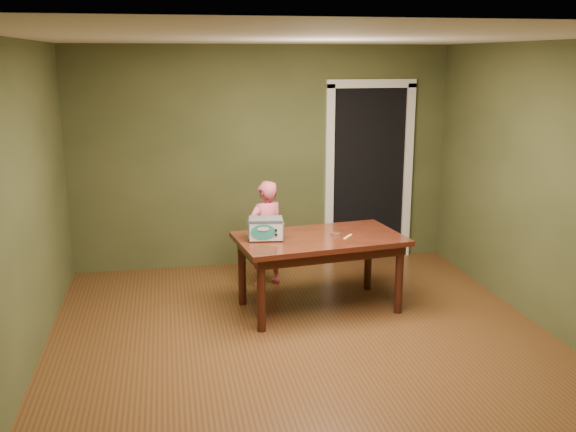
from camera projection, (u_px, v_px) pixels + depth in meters
The scene contains 8 objects.
floor at pixel (309, 351), 5.51m from camera, with size 5.00×5.00×0.00m, color brown.
room_shell at pixel (310, 154), 5.10m from camera, with size 4.52×5.02×2.61m.
doorway at pixel (361, 170), 8.15m from camera, with size 1.10×0.66×2.25m.
dining_table at pixel (320, 246), 6.29m from camera, with size 1.71×1.10×0.75m.
toy_oven at pixel (266, 228), 6.13m from camera, with size 0.36×0.27×0.21m.
baking_pan at pixel (336, 234), 6.30m from camera, with size 0.10×0.10×0.02m.
spatula at pixel (348, 237), 6.24m from camera, with size 0.18×0.03×0.01m, color #DED560.
child at pixel (266, 234), 6.96m from camera, with size 0.43×0.28×1.17m, color #E25D77.
Camera 1 is at (-1.12, -4.95, 2.45)m, focal length 40.00 mm.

